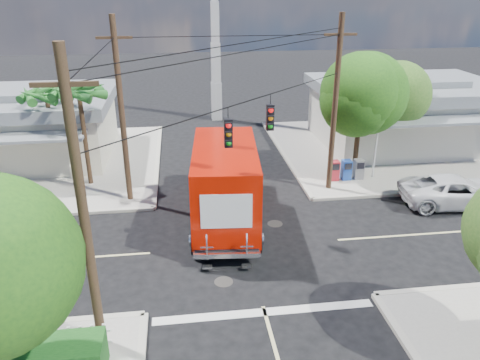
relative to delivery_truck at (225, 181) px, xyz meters
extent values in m
plane|color=black|center=(0.61, -2.60, -1.92)|extent=(120.00, 120.00, 0.00)
cube|color=#9D988D|center=(11.61, 8.40, -1.85)|extent=(14.00, 14.00, 0.14)
cube|color=#B7B2A2|center=(4.61, 8.40, -1.85)|extent=(0.25, 14.00, 0.14)
cube|color=#B7B2A2|center=(11.61, 1.40, -1.85)|extent=(14.00, 0.25, 0.14)
cube|color=#9D988D|center=(-10.39, 8.40, -1.85)|extent=(14.00, 14.00, 0.14)
cube|color=#B7B2A2|center=(-3.39, 8.40, -1.85)|extent=(0.25, 14.00, 0.14)
cube|color=#B7B2A2|center=(-10.39, 1.40, -1.85)|extent=(14.00, 0.25, 0.14)
cube|color=beige|center=(0.61, 7.40, -1.92)|extent=(0.12, 12.00, 0.01)
cube|color=beige|center=(10.61, -2.60, -1.92)|extent=(12.00, 0.12, 0.01)
cube|color=silver|center=(0.61, -6.90, -1.92)|extent=(7.50, 0.40, 0.01)
cube|color=silver|center=(13.11, 9.40, -0.08)|extent=(11.00, 8.00, 3.40)
cube|color=gray|center=(13.11, 9.40, 1.97)|extent=(11.80, 8.80, 0.70)
cube|color=gray|center=(13.11, 9.40, 2.47)|extent=(6.05, 4.40, 0.50)
cube|color=gray|center=(13.11, 4.50, 1.12)|extent=(9.90, 1.80, 0.15)
cylinder|color=silver|center=(8.71, 3.70, -0.33)|extent=(0.12, 0.12, 2.90)
cube|color=beige|center=(-11.39, 9.90, -0.18)|extent=(10.00, 8.00, 3.20)
cube|color=gray|center=(-11.39, 9.90, 1.77)|extent=(10.80, 8.80, 0.70)
cube|color=gray|center=(-11.39, 9.90, 2.27)|extent=(5.50, 4.40, 0.50)
cylinder|color=silver|center=(-7.39, 4.20, -0.43)|extent=(0.12, 0.12, 2.70)
cube|color=silver|center=(1.11, 17.40, -0.42)|extent=(0.80, 0.80, 3.00)
cube|color=silver|center=(1.11, 17.40, 2.58)|extent=(0.70, 0.70, 3.00)
cube|color=silver|center=(1.11, 17.40, 5.58)|extent=(0.60, 0.60, 3.00)
cylinder|color=#422D1C|center=(-6.39, -10.10, 0.07)|extent=(0.28, 0.28, 3.71)
cylinder|color=#422D1C|center=(7.81, 4.20, 0.27)|extent=(0.28, 0.28, 4.10)
sphere|color=#1E4F16|center=(7.81, 4.20, 2.83)|extent=(4.10, 4.10, 4.10)
sphere|color=#1E4F16|center=(7.41, 4.40, 3.08)|extent=(3.33, 3.33, 3.33)
sphere|color=#1E4F16|center=(8.16, 3.90, 2.70)|extent=(3.58, 3.58, 3.58)
cylinder|color=#422D1C|center=(10.41, 6.40, 0.01)|extent=(0.28, 0.28, 3.58)
sphere|color=#2E5C1D|center=(10.41, 6.40, 2.25)|extent=(3.58, 3.58, 3.58)
sphere|color=#2E5C1D|center=(10.01, 6.60, 2.47)|extent=(2.91, 2.91, 2.91)
sphere|color=#2E5C1D|center=(10.76, 6.10, 2.14)|extent=(3.14, 3.14, 3.14)
cylinder|color=#422D1C|center=(-6.89, 4.90, 0.72)|extent=(0.24, 0.24, 5.00)
cone|color=#246B24|center=(-5.99, 4.90, 3.32)|extent=(0.50, 2.06, 0.98)
cone|color=#246B24|center=(-6.33, 5.60, 3.32)|extent=(1.92, 1.68, 0.98)
cone|color=#246B24|center=(-7.09, 5.78, 3.32)|extent=(2.12, 0.95, 0.98)
cone|color=#246B24|center=(-7.70, 5.29, 3.32)|extent=(1.34, 2.07, 0.98)
cone|color=#246B24|center=(-7.70, 4.51, 3.32)|extent=(1.34, 2.07, 0.98)
cone|color=#246B24|center=(-7.09, 4.02, 3.32)|extent=(2.12, 0.95, 0.98)
cone|color=#246B24|center=(-6.33, 4.20, 3.32)|extent=(1.92, 1.68, 0.98)
cylinder|color=#422D1C|center=(-8.89, 6.40, 0.52)|extent=(0.24, 0.24, 4.60)
cone|color=#246B24|center=(-7.99, 6.40, 2.92)|extent=(0.50, 2.06, 0.98)
cone|color=#246B24|center=(-8.33, 7.10, 2.92)|extent=(1.92, 1.68, 0.98)
cone|color=#246B24|center=(-9.09, 7.28, 2.92)|extent=(2.12, 0.95, 0.98)
cone|color=#246B24|center=(-9.70, 6.79, 2.92)|extent=(1.34, 2.07, 0.98)
cone|color=#246B24|center=(-9.70, 6.01, 2.92)|extent=(1.34, 2.07, 0.98)
cone|color=#246B24|center=(-9.09, 5.52, 2.92)|extent=(2.12, 0.95, 0.98)
cone|color=#246B24|center=(-8.33, 5.70, 2.92)|extent=(1.92, 1.68, 0.98)
cylinder|color=#473321|center=(-4.59, -7.80, 2.58)|extent=(0.28, 0.28, 9.00)
cube|color=#473321|center=(-4.59, -7.80, 6.08)|extent=(1.60, 0.12, 0.12)
cylinder|color=#473321|center=(5.81, 2.60, 2.58)|extent=(0.28, 0.28, 9.00)
cube|color=#473321|center=(5.81, 2.60, 6.08)|extent=(1.60, 0.12, 0.12)
cylinder|color=#473321|center=(-4.59, 2.60, 2.58)|extent=(0.28, 0.28, 9.00)
cube|color=#473321|center=(-4.59, 2.60, 6.08)|extent=(1.60, 0.12, 0.12)
cylinder|color=black|center=(0.61, -2.60, 4.28)|extent=(10.43, 10.43, 0.04)
cube|color=black|center=(-0.19, -3.40, 3.33)|extent=(0.30, 0.24, 1.05)
sphere|color=red|center=(-0.19, -3.54, 3.66)|extent=(0.20, 0.20, 0.20)
cube|color=black|center=(1.71, -1.50, 3.33)|extent=(0.30, 0.24, 1.05)
sphere|color=red|center=(1.71, -1.64, 3.66)|extent=(0.20, 0.20, 0.20)
cube|color=silver|center=(-7.19, -8.20, -1.43)|extent=(5.94, 0.05, 0.08)
cube|color=silver|center=(-7.19, -8.20, -1.03)|extent=(5.94, 0.05, 0.08)
cube|color=silver|center=(-4.39, -8.20, -1.28)|extent=(0.09, 0.06, 1.00)
cube|color=#B3212C|center=(6.41, 3.60, -1.23)|extent=(0.50, 0.50, 1.10)
cube|color=#1A419F|center=(7.11, 3.60, -1.23)|extent=(0.50, 0.50, 1.10)
cube|color=slate|center=(7.81, 3.60, -1.23)|extent=(0.50, 0.50, 1.10)
cube|color=black|center=(0.02, 0.17, -1.33)|extent=(3.23, 8.62, 0.27)
cube|color=red|center=(0.31, 3.46, -0.46)|extent=(2.75, 2.06, 2.38)
cube|color=black|center=(0.38, 4.21, -0.03)|extent=(2.29, 0.47, 1.03)
cube|color=silver|center=(0.40, 4.42, -1.22)|extent=(2.49, 0.35, 0.38)
cube|color=red|center=(-0.07, -0.80, 0.29)|extent=(3.25, 6.49, 3.14)
cube|color=white|center=(1.30, -0.92, 0.46)|extent=(0.37, 3.88, 1.41)
cube|color=white|center=(-1.44, -0.68, 0.46)|extent=(0.37, 3.88, 1.41)
cube|color=white|center=(-0.35, -3.94, 0.46)|extent=(1.94, 0.20, 1.41)
cube|color=silver|center=(-0.37, -4.08, -1.33)|extent=(2.61, 0.50, 0.19)
cube|color=silver|center=(-1.13, -4.15, -0.89)|extent=(0.49, 0.11, 1.08)
cube|color=silver|center=(0.38, -4.29, -0.89)|extent=(0.49, 0.11, 1.08)
cylinder|color=black|center=(-0.94, 3.40, -1.33)|extent=(0.45, 1.22, 1.19)
cylinder|color=black|center=(1.53, 3.18, -1.33)|extent=(0.45, 1.22, 1.19)
cylinder|color=black|center=(-1.50, -2.84, -1.33)|extent=(0.45, 1.22, 1.19)
cylinder|color=black|center=(0.97, -3.06, -1.33)|extent=(0.45, 1.22, 1.19)
imported|color=silver|center=(11.46, 0.01, -1.18)|extent=(5.59, 3.02, 1.49)
camera|label=1|loc=(-1.91, -19.45, 8.32)|focal=35.00mm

